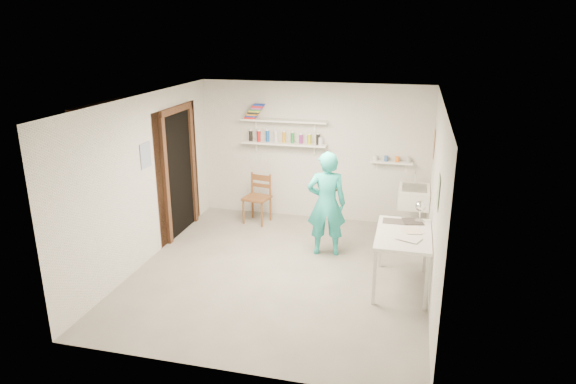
% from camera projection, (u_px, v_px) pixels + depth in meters
% --- Properties ---
extents(floor, '(4.00, 4.50, 0.02)m').
position_uv_depth(floor, '(281.00, 272.00, 7.23)').
color(floor, slate).
rests_on(floor, ground).
extents(ceiling, '(4.00, 4.50, 0.02)m').
position_uv_depth(ceiling, '(280.00, 99.00, 6.48)').
color(ceiling, silver).
rests_on(ceiling, wall_back).
extents(wall_back, '(4.00, 0.02, 2.40)m').
position_uv_depth(wall_back, '(313.00, 152.00, 8.94)').
color(wall_back, silver).
rests_on(wall_back, ground).
extents(wall_front, '(4.00, 0.02, 2.40)m').
position_uv_depth(wall_front, '(220.00, 262.00, 4.77)').
color(wall_front, silver).
rests_on(wall_front, ground).
extents(wall_left, '(0.02, 4.50, 2.40)m').
position_uv_depth(wall_left, '(145.00, 180.00, 7.31)').
color(wall_left, silver).
rests_on(wall_left, ground).
extents(wall_right, '(0.02, 4.50, 2.40)m').
position_uv_depth(wall_right, '(437.00, 202.00, 6.40)').
color(wall_right, silver).
rests_on(wall_right, ground).
extents(doorway_recess, '(0.02, 0.90, 2.00)m').
position_uv_depth(doorway_recess, '(179.00, 174.00, 8.34)').
color(doorway_recess, black).
rests_on(doorway_recess, wall_left).
extents(corridor_box, '(1.40, 1.50, 2.10)m').
position_uv_depth(corridor_box, '(139.00, 168.00, 8.48)').
color(corridor_box, brown).
rests_on(corridor_box, ground).
extents(door_lintel, '(0.06, 1.05, 0.10)m').
position_uv_depth(door_lintel, '(176.00, 109.00, 8.01)').
color(door_lintel, brown).
rests_on(door_lintel, wall_left).
extents(door_jamb_near, '(0.06, 0.10, 2.00)m').
position_uv_depth(door_jamb_near, '(166.00, 183.00, 7.87)').
color(door_jamb_near, brown).
rests_on(door_jamb_near, ground).
extents(door_jamb_far, '(0.06, 0.10, 2.00)m').
position_uv_depth(door_jamb_far, '(193.00, 166.00, 8.80)').
color(door_jamb_far, brown).
rests_on(door_jamb_far, ground).
extents(shelf_lower, '(1.50, 0.22, 0.03)m').
position_uv_depth(shelf_lower, '(284.00, 144.00, 8.89)').
color(shelf_lower, white).
rests_on(shelf_lower, wall_back).
extents(shelf_upper, '(1.50, 0.22, 0.03)m').
position_uv_depth(shelf_upper, '(284.00, 121.00, 8.77)').
color(shelf_upper, white).
rests_on(shelf_upper, wall_back).
extents(ledge_shelf, '(0.70, 0.14, 0.03)m').
position_uv_depth(ledge_shelf, '(392.00, 162.00, 8.58)').
color(ledge_shelf, white).
rests_on(ledge_shelf, wall_back).
extents(poster_left, '(0.01, 0.28, 0.36)m').
position_uv_depth(poster_left, '(146.00, 155.00, 7.25)').
color(poster_left, '#334C7F').
rests_on(poster_left, wall_left).
extents(poster_right_a, '(0.01, 0.34, 0.42)m').
position_uv_depth(poster_right_a, '(434.00, 144.00, 7.96)').
color(poster_right_a, '#995933').
rests_on(poster_right_a, wall_right).
extents(poster_right_b, '(0.01, 0.30, 0.38)m').
position_uv_depth(poster_right_b, '(438.00, 192.00, 5.80)').
color(poster_right_b, '#3F724C').
rests_on(poster_right_b, wall_right).
extents(belfast_sink, '(0.48, 0.60, 0.30)m').
position_uv_depth(belfast_sink, '(414.00, 197.00, 8.18)').
color(belfast_sink, white).
rests_on(belfast_sink, wall_right).
extents(man, '(0.64, 0.48, 1.59)m').
position_uv_depth(man, '(326.00, 204.00, 7.56)').
color(man, '#24B7B0').
rests_on(man, ground).
extents(wall_clock, '(0.29, 0.09, 0.29)m').
position_uv_depth(wall_clock, '(332.00, 183.00, 7.67)').
color(wall_clock, '#F5ECA7').
rests_on(wall_clock, man).
extents(wooden_chair, '(0.48, 0.47, 0.89)m').
position_uv_depth(wooden_chair, '(257.00, 198.00, 8.90)').
color(wooden_chair, brown).
rests_on(wooden_chair, ground).
extents(work_table, '(0.69, 1.16, 0.77)m').
position_uv_depth(work_table, '(402.00, 260.00, 6.68)').
color(work_table, silver).
rests_on(work_table, ground).
extents(desk_lamp, '(0.14, 0.14, 0.14)m').
position_uv_depth(desk_lamp, '(420.00, 206.00, 6.88)').
color(desk_lamp, silver).
rests_on(desk_lamp, work_table).
extents(spray_cans, '(1.31, 0.06, 0.17)m').
position_uv_depth(spray_cans, '(284.00, 138.00, 8.86)').
color(spray_cans, black).
rests_on(spray_cans, shelf_lower).
extents(book_stack, '(0.34, 0.14, 0.25)m').
position_uv_depth(book_stack, '(255.00, 111.00, 8.84)').
color(book_stack, red).
rests_on(book_stack, shelf_upper).
extents(ledge_pots, '(0.48, 0.07, 0.09)m').
position_uv_depth(ledge_pots, '(392.00, 159.00, 8.56)').
color(ledge_pots, silver).
rests_on(ledge_pots, ledge_shelf).
extents(papers, '(0.30, 0.22, 0.02)m').
position_uv_depth(papers, '(404.00, 232.00, 6.56)').
color(papers, silver).
rests_on(papers, work_table).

